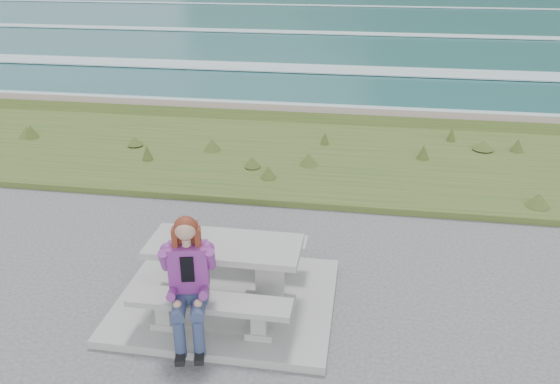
{
  "coord_description": "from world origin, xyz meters",
  "views": [
    {
      "loc": [
        1.52,
        -5.37,
        4.06
      ],
      "look_at": [
        0.47,
        1.2,
        1.0
      ],
      "focal_mm": 35.0,
      "sensor_mm": 36.0,
      "label": 1
    }
  ],
  "objects_px": {
    "picnic_table": "(225,256)",
    "bench_seaward": "(239,243)",
    "bench_landward": "(210,307)",
    "seated_woman": "(189,300)"
  },
  "relations": [
    {
      "from": "picnic_table",
      "to": "bench_seaward",
      "type": "height_order",
      "value": "picnic_table"
    },
    {
      "from": "picnic_table",
      "to": "bench_seaward",
      "type": "distance_m",
      "value": 0.74
    },
    {
      "from": "bench_seaward",
      "to": "picnic_table",
      "type": "bearing_deg",
      "value": -90.0
    },
    {
      "from": "picnic_table",
      "to": "seated_woman",
      "type": "bearing_deg",
      "value": -101.77
    },
    {
      "from": "picnic_table",
      "to": "seated_woman",
      "type": "height_order",
      "value": "seated_woman"
    },
    {
      "from": "bench_landward",
      "to": "bench_seaward",
      "type": "distance_m",
      "value": 1.4
    },
    {
      "from": "bench_landward",
      "to": "picnic_table",
      "type": "bearing_deg",
      "value": 90.0
    },
    {
      "from": "picnic_table",
      "to": "bench_landward",
      "type": "distance_m",
      "value": 0.74
    },
    {
      "from": "picnic_table",
      "to": "bench_landward",
      "type": "relative_size",
      "value": 1.0
    },
    {
      "from": "picnic_table",
      "to": "seated_woman",
      "type": "relative_size",
      "value": 1.26
    }
  ]
}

